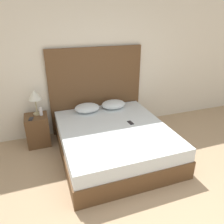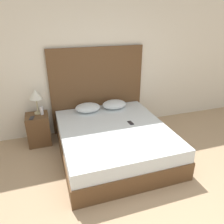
# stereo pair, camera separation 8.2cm
# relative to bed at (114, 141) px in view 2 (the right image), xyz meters

# --- Properties ---
(ground_plane) EXTENTS (16.00, 16.00, 0.00)m
(ground_plane) POSITION_rel_bed_xyz_m (0.13, -1.59, -0.27)
(ground_plane) COLOR tan
(wall_back) EXTENTS (10.00, 0.06, 2.70)m
(wall_back) POSITION_rel_bed_xyz_m (0.13, 1.15, 1.08)
(wall_back) COLOR silver
(wall_back) RESTS_ON ground_plane
(bed) EXTENTS (1.86, 2.10, 0.54)m
(bed) POSITION_rel_bed_xyz_m (0.00, 0.00, 0.00)
(bed) COLOR brown
(bed) RESTS_ON ground_plane
(headboard) EXTENTS (1.95, 0.05, 1.76)m
(headboard) POSITION_rel_bed_xyz_m (0.00, 1.08, 0.61)
(headboard) COLOR brown
(headboard) RESTS_ON ground_plane
(pillow_left) EXTENTS (0.50, 0.38, 0.17)m
(pillow_left) POSITION_rel_bed_xyz_m (-0.28, 0.81, 0.36)
(pillow_left) COLOR silver
(pillow_left) RESTS_ON bed
(pillow_right) EXTENTS (0.50, 0.38, 0.17)m
(pillow_right) POSITION_rel_bed_xyz_m (0.28, 0.81, 0.36)
(pillow_right) COLOR silver
(pillow_right) RESTS_ON bed
(phone_on_bed) EXTENTS (0.08, 0.15, 0.01)m
(phone_on_bed) POSITION_rel_bed_xyz_m (0.34, 0.06, 0.28)
(phone_on_bed) COLOR #232328
(phone_on_bed) RESTS_ON bed
(nightstand) EXTENTS (0.42, 0.42, 0.60)m
(nightstand) POSITION_rel_bed_xyz_m (-1.27, 0.81, 0.03)
(nightstand) COLOR brown
(nightstand) RESTS_ON ground_plane
(table_lamp) EXTENTS (0.24, 0.24, 0.48)m
(table_lamp) POSITION_rel_bed_xyz_m (-1.23, 0.90, 0.70)
(table_lamp) COLOR tan
(table_lamp) RESTS_ON nightstand
(phone_on_nightstand) EXTENTS (0.10, 0.16, 0.01)m
(phone_on_nightstand) POSITION_rel_bed_xyz_m (-1.35, 0.71, 0.34)
(phone_on_nightstand) COLOR #232328
(phone_on_nightstand) RESTS_ON nightstand
(toiletry_bottle) EXTENTS (0.06, 0.06, 0.16)m
(toiletry_bottle) POSITION_rel_bed_xyz_m (-1.16, 0.82, 0.41)
(toiletry_bottle) COLOR silver
(toiletry_bottle) RESTS_ON nightstand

